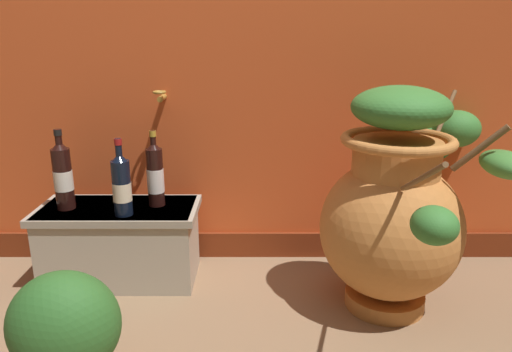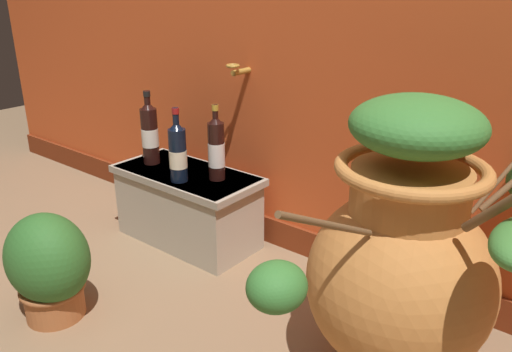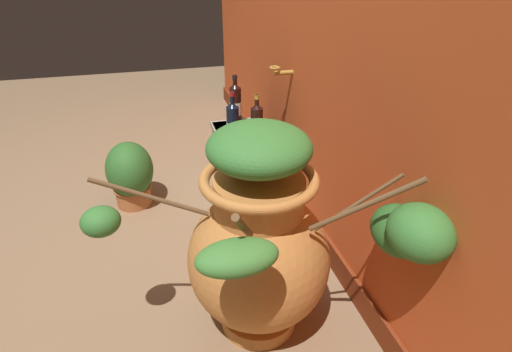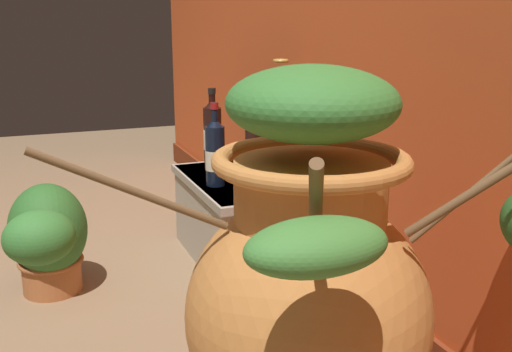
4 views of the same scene
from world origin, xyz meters
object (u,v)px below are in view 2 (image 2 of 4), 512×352
at_px(wine_bottle_left, 216,148).
at_px(wine_bottle_right, 178,151).
at_px(wine_bottle_middle, 150,132).
at_px(potted_shrub, 49,266).
at_px(terracotta_urn, 412,256).

height_order(wine_bottle_left, wine_bottle_right, wine_bottle_left).
xyz_separation_m(wine_bottle_left, wine_bottle_middle, (-0.36, -0.04, 0.01)).
relative_size(wine_bottle_left, wine_bottle_middle, 0.96).
distance_m(wine_bottle_left, wine_bottle_right, 0.16).
bearing_deg(wine_bottle_right, wine_bottle_left, 45.91).
xyz_separation_m(wine_bottle_left, wine_bottle_right, (-0.11, -0.11, -0.01)).
bearing_deg(wine_bottle_right, potted_shrub, -91.54).
xyz_separation_m(terracotta_urn, wine_bottle_right, (-1.05, 0.11, 0.05)).
height_order(terracotta_urn, wine_bottle_left, terracotta_urn).
bearing_deg(terracotta_urn, wine_bottle_left, 166.48).
distance_m(wine_bottle_left, wine_bottle_middle, 0.37).
height_order(wine_bottle_right, potted_shrub, wine_bottle_right).
xyz_separation_m(wine_bottle_right, potted_shrub, (-0.02, -0.60, -0.26)).
bearing_deg(wine_bottle_middle, wine_bottle_right, -15.88).
bearing_deg(terracotta_urn, potted_shrub, -155.28).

